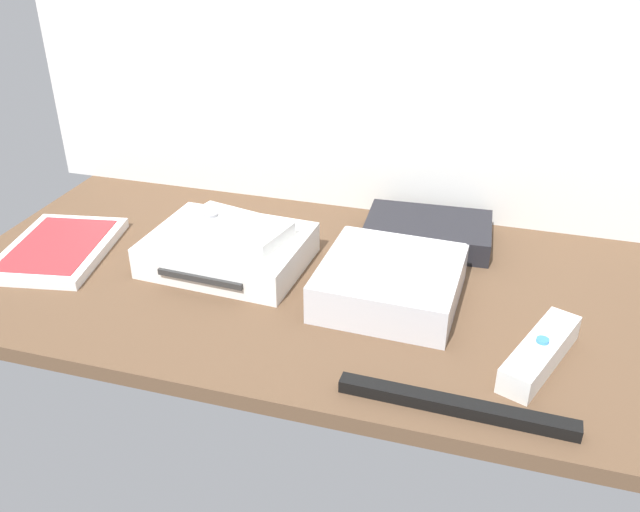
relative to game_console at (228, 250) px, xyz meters
The scene contains 9 objects.
ground_plane 13.94cm from the game_console, ahead, with size 100.00×48.00×2.00cm, color brown.
back_wall 40.25cm from the game_console, 60.02° to the left, with size 110.00×1.20×64.00cm, color silver.
game_console is the anchor object (origin of this frame).
mini_computer 23.30cm from the game_console, ahead, with size 17.62×17.62×5.30cm.
game_case 24.94cm from the game_console, behind, with size 16.71×21.08×1.56cm.
network_router 29.21cm from the game_console, 29.28° to the left, with size 18.59×13.05×3.40cm.
remote_wand 42.96cm from the game_console, 14.83° to the right, with size 8.77×15.09×3.40cm.
remote_classic_pad 3.38cm from the game_console, 26.81° to the left, with size 15.84×11.06×2.40cm.
sensor_bar 39.75cm from the game_console, 32.32° to the right, with size 24.00×1.80×1.40cm, color black.
Camera 1 is at (21.49, -73.22, 46.59)cm, focal length 37.75 mm.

